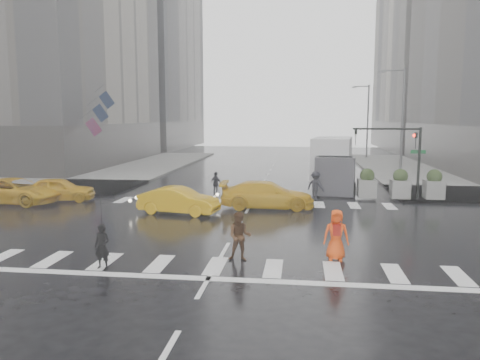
# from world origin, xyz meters

# --- Properties ---
(ground) EXTENTS (120.00, 120.00, 0.00)m
(ground) POSITION_xyz_m (0.00, 0.00, 0.00)
(ground) COLOR black
(ground) RESTS_ON ground
(sidewalk_nw) EXTENTS (35.00, 35.00, 0.15)m
(sidewalk_nw) POSITION_xyz_m (-19.50, 17.50, 0.07)
(sidewalk_nw) COLOR slate
(sidewalk_nw) RESTS_ON ground
(building_nw) EXTENTS (26.05, 26.05, 38.00)m
(building_nw) POSITION_xyz_m (-29.00, 27.00, 17.25)
(building_nw) COLOR #A19A8C
(building_nw) RESTS_ON ground
(building_nw_far) EXTENTS (26.05, 26.05, 44.00)m
(building_nw_far) POSITION_xyz_m (-29.00, 56.00, 20.19)
(building_nw_far) COLOR slate
(building_nw_far) RESTS_ON ground
(building_ne_far) EXTENTS (26.05, 26.05, 36.00)m
(building_ne_far) POSITION_xyz_m (29.00, 56.00, 16.27)
(building_ne_far) COLOR #A19A8C
(building_ne_far) RESTS_ON ground
(road_markings) EXTENTS (18.00, 48.00, 0.01)m
(road_markings) POSITION_xyz_m (0.00, 0.00, 0.01)
(road_markings) COLOR silver
(road_markings) RESTS_ON ground
(traffic_signal_pole) EXTENTS (4.45, 0.42, 4.50)m
(traffic_signal_pole) POSITION_xyz_m (9.01, 8.01, 3.22)
(traffic_signal_pole) COLOR black
(traffic_signal_pole) RESTS_ON ground
(street_lamp_near) EXTENTS (2.15, 0.22, 9.00)m
(street_lamp_near) POSITION_xyz_m (10.87, 18.00, 4.95)
(street_lamp_near) COLOR #59595B
(street_lamp_near) RESTS_ON ground
(street_lamp_far) EXTENTS (2.15, 0.22, 9.00)m
(street_lamp_far) POSITION_xyz_m (10.87, 38.00, 4.95)
(street_lamp_far) COLOR #59595B
(street_lamp_far) RESTS_ON ground
(planter_west) EXTENTS (1.10, 1.10, 1.80)m
(planter_west) POSITION_xyz_m (7.00, 8.20, 0.98)
(planter_west) COLOR slate
(planter_west) RESTS_ON ground
(planter_mid) EXTENTS (1.10, 1.10, 1.80)m
(planter_mid) POSITION_xyz_m (9.00, 8.20, 0.98)
(planter_mid) COLOR slate
(planter_mid) RESTS_ON ground
(planter_east) EXTENTS (1.10, 1.10, 1.80)m
(planter_east) POSITION_xyz_m (11.00, 8.20, 0.98)
(planter_east) COLOR slate
(planter_east) RESTS_ON ground
(flag_cluster) EXTENTS (2.87, 3.06, 4.69)m
(flag_cluster) POSITION_xyz_m (-15.08, 18.50, 5.64)
(flag_cluster) COLOR #59595B
(flag_cluster) RESTS_ON ground
(pedestrian_black) EXTENTS (1.09, 1.10, 2.43)m
(pedestrian_black) POSITION_xyz_m (-3.75, -6.77, 1.65)
(pedestrian_black) COLOR black
(pedestrian_black) RESTS_ON ground
(pedestrian_brown) EXTENTS (0.87, 0.68, 1.77)m
(pedestrian_brown) POSITION_xyz_m (0.75, -5.25, 0.89)
(pedestrian_brown) COLOR #422917
(pedestrian_brown) RESTS_ON ground
(pedestrian_orange) EXTENTS (0.91, 0.59, 1.85)m
(pedestrian_orange) POSITION_xyz_m (4.17, -4.77, 0.93)
(pedestrian_orange) COLOR #F24A11
(pedestrian_orange) RESTS_ON ground
(pedestrian_far_a) EXTENTS (1.06, 0.93, 1.55)m
(pedestrian_far_a) POSITION_xyz_m (-2.61, 8.49, 0.78)
(pedestrian_far_a) COLOR black
(pedestrian_far_a) RESTS_ON ground
(pedestrian_far_b) EXTENTS (1.32, 1.18, 1.79)m
(pedestrian_far_b) POSITION_xyz_m (3.81, 7.46, 0.90)
(pedestrian_far_b) COLOR black
(pedestrian_far_b) RESTS_ON ground
(taxi_front) EXTENTS (4.59, 2.72, 1.46)m
(taxi_front) POSITION_xyz_m (-11.77, 5.12, 0.73)
(taxi_front) COLOR #D79D0B
(taxi_front) RESTS_ON ground
(taxi_mid) EXTENTS (4.47, 2.17, 1.41)m
(taxi_mid) POSITION_xyz_m (-3.53, 2.46, 0.71)
(taxi_mid) COLOR #D79D0B
(taxi_mid) RESTS_ON ground
(taxi_rear) EXTENTS (4.72, 2.32, 1.52)m
(taxi_rear) POSITION_xyz_m (1.03, 4.56, 0.76)
(taxi_rear) COLOR #D79D0B
(taxi_rear) RESTS_ON ground
(taxi_far) EXTENTS (5.00, 2.88, 1.51)m
(taxi_far) POSITION_xyz_m (-13.91, 4.05, 0.75)
(taxi_far) COLOR #D79D0B
(taxi_far) RESTS_ON ground
(box_truck) EXTENTS (2.57, 6.86, 3.64)m
(box_truck) POSITION_xyz_m (5.11, 11.69, 1.95)
(box_truck) COLOR silver
(box_truck) RESTS_ON ground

